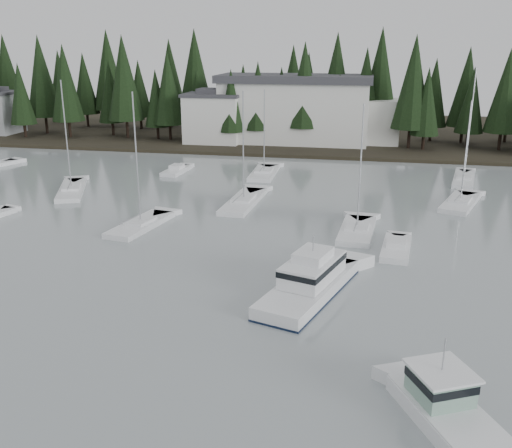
{
  "coord_description": "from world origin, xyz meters",
  "views": [
    {
      "loc": [
        7.44,
        -12.87,
        16.39
      ],
      "look_at": [
        -1.09,
        29.82,
        2.5
      ],
      "focal_mm": 40.0,
      "sensor_mm": 36.0,
      "label": 1
    }
  ],
  "objects_px": {
    "runabout_1": "(396,249)",
    "runabout_3": "(177,171)",
    "sailboat_0": "(244,203)",
    "sailboat_3": "(264,174)",
    "lobster_boat_teal": "(454,419)",
    "sailboat_1": "(460,204)",
    "harbor_inn": "(307,110)",
    "sailboat_8": "(357,232)",
    "sailboat_10": "(141,226)",
    "cabin_cruiser_center": "(310,284)",
    "sailboat_9": "(464,180)",
    "sailboat_11": "(72,191)",
    "house_west": "(214,117)"
  },
  "relations": [
    {
      "from": "harbor_inn",
      "to": "sailboat_8",
      "type": "xyz_separation_m",
      "value": [
        9.78,
        -45.69,
        -5.71
      ]
    },
    {
      "from": "sailboat_8",
      "to": "sailboat_11",
      "type": "height_order",
      "value": "sailboat_11"
    },
    {
      "from": "house_west",
      "to": "runabout_1",
      "type": "distance_m",
      "value": 54.46
    },
    {
      "from": "sailboat_0",
      "to": "sailboat_3",
      "type": "relative_size",
      "value": 1.08
    },
    {
      "from": "harbor_inn",
      "to": "sailboat_8",
      "type": "relative_size",
      "value": 2.45
    },
    {
      "from": "cabin_cruiser_center",
      "to": "sailboat_9",
      "type": "bearing_deg",
      "value": -5.08
    },
    {
      "from": "sailboat_0",
      "to": "house_west",
      "type": "bearing_deg",
      "value": 22.93
    },
    {
      "from": "sailboat_11",
      "to": "runabout_1",
      "type": "height_order",
      "value": "sailboat_11"
    },
    {
      "from": "sailboat_11",
      "to": "cabin_cruiser_center",
      "type": "bearing_deg",
      "value": -149.94
    },
    {
      "from": "sailboat_1",
      "to": "sailboat_3",
      "type": "relative_size",
      "value": 1.0
    },
    {
      "from": "house_west",
      "to": "sailboat_11",
      "type": "xyz_separation_m",
      "value": [
        -7.79,
        -33.74,
        -4.59
      ]
    },
    {
      "from": "sailboat_9",
      "to": "sailboat_1",
      "type": "bearing_deg",
      "value": -179.65
    },
    {
      "from": "lobster_boat_teal",
      "to": "sailboat_3",
      "type": "distance_m",
      "value": 51.63
    },
    {
      "from": "sailboat_3",
      "to": "cabin_cruiser_center",
      "type": "bearing_deg",
      "value": -166.05
    },
    {
      "from": "sailboat_0",
      "to": "sailboat_3",
      "type": "bearing_deg",
      "value": 4.52
    },
    {
      "from": "lobster_boat_teal",
      "to": "sailboat_3",
      "type": "height_order",
      "value": "sailboat_3"
    },
    {
      "from": "runabout_3",
      "to": "sailboat_3",
      "type": "bearing_deg",
      "value": -82.68
    },
    {
      "from": "runabout_1",
      "to": "runabout_3",
      "type": "bearing_deg",
      "value": 53.47
    },
    {
      "from": "sailboat_1",
      "to": "sailboat_3",
      "type": "height_order",
      "value": "sailboat_1"
    },
    {
      "from": "runabout_1",
      "to": "runabout_3",
      "type": "distance_m",
      "value": 37.13
    },
    {
      "from": "cabin_cruiser_center",
      "to": "sailboat_3",
      "type": "distance_m",
      "value": 36.78
    },
    {
      "from": "harbor_inn",
      "to": "sailboat_11",
      "type": "distance_m",
      "value": 43.92
    },
    {
      "from": "sailboat_0",
      "to": "lobster_boat_teal",
      "type": "bearing_deg",
      "value": -150.7
    },
    {
      "from": "sailboat_9",
      "to": "cabin_cruiser_center",
      "type": "bearing_deg",
      "value": 167.68
    },
    {
      "from": "sailboat_11",
      "to": "harbor_inn",
      "type": "bearing_deg",
      "value": -54.68
    },
    {
      "from": "sailboat_0",
      "to": "sailboat_9",
      "type": "relative_size",
      "value": 0.87
    },
    {
      "from": "sailboat_9",
      "to": "sailboat_3",
      "type": "bearing_deg",
      "value": 103.4
    },
    {
      "from": "harbor_inn",
      "to": "runabout_1",
      "type": "height_order",
      "value": "harbor_inn"
    },
    {
      "from": "sailboat_8",
      "to": "runabout_3",
      "type": "xyz_separation_m",
      "value": [
        -24.14,
        20.94,
        0.07
      ]
    },
    {
      "from": "house_west",
      "to": "cabin_cruiser_center",
      "type": "height_order",
      "value": "house_west"
    },
    {
      "from": "harbor_inn",
      "to": "sailboat_10",
      "type": "bearing_deg",
      "value": -101.77
    },
    {
      "from": "sailboat_3",
      "to": "runabout_1",
      "type": "bearing_deg",
      "value": -149.84
    },
    {
      "from": "runabout_1",
      "to": "runabout_3",
      "type": "relative_size",
      "value": 1.02
    },
    {
      "from": "sailboat_9",
      "to": "sailboat_8",
      "type": "bearing_deg",
      "value": 161.83
    },
    {
      "from": "sailboat_9",
      "to": "runabout_1",
      "type": "xyz_separation_m",
      "value": [
        -9.09,
        -27.21,
        0.05
      ]
    },
    {
      "from": "cabin_cruiser_center",
      "to": "sailboat_0",
      "type": "xyz_separation_m",
      "value": [
        -9.37,
        21.39,
        -0.64
      ]
    },
    {
      "from": "sailboat_3",
      "to": "harbor_inn",
      "type": "bearing_deg",
      "value": -8.04
    },
    {
      "from": "sailboat_11",
      "to": "sailboat_10",
      "type": "bearing_deg",
      "value": -153.15
    },
    {
      "from": "cabin_cruiser_center",
      "to": "sailboat_9",
      "type": "height_order",
      "value": "sailboat_9"
    },
    {
      "from": "sailboat_1",
      "to": "house_west",
      "type": "bearing_deg",
      "value": 67.47
    },
    {
      "from": "cabin_cruiser_center",
      "to": "runabout_1",
      "type": "bearing_deg",
      "value": -14.78
    },
    {
      "from": "harbor_inn",
      "to": "lobster_boat_teal",
      "type": "distance_m",
      "value": 74.25
    },
    {
      "from": "cabin_cruiser_center",
      "to": "runabout_3",
      "type": "bearing_deg",
      "value": 48.86
    },
    {
      "from": "cabin_cruiser_center",
      "to": "lobster_boat_teal",
      "type": "bearing_deg",
      "value": -132.09
    },
    {
      "from": "sailboat_3",
      "to": "sailboat_10",
      "type": "bearing_deg",
      "value": 161.71
    },
    {
      "from": "house_west",
      "to": "sailboat_8",
      "type": "relative_size",
      "value": 0.79
    },
    {
      "from": "sailboat_3",
      "to": "sailboat_10",
      "type": "distance_m",
      "value": 24.95
    },
    {
      "from": "sailboat_3",
      "to": "sailboat_8",
      "type": "relative_size",
      "value": 0.95
    },
    {
      "from": "runabout_3",
      "to": "lobster_boat_teal",
      "type": "bearing_deg",
      "value": -144.94
    },
    {
      "from": "sailboat_9",
      "to": "runabout_3",
      "type": "xyz_separation_m",
      "value": [
        -36.54,
        -2.21,
        0.05
      ]
    }
  ]
}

